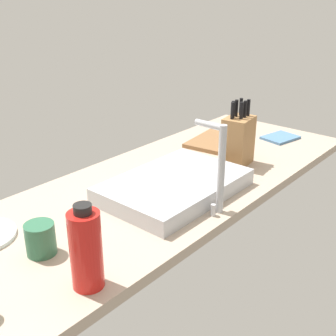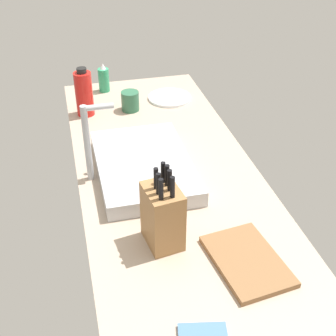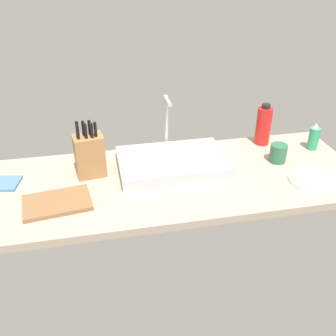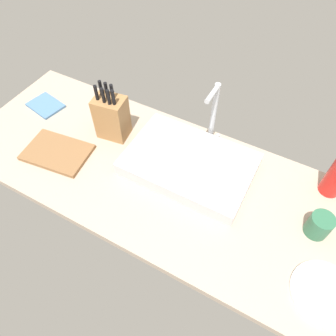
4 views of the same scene
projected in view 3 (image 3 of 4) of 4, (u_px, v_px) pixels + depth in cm
name	position (u px, v px, depth cm)	size (l,w,h in cm)	color
countertop_slab	(166.00, 182.00, 177.06)	(184.74, 67.18, 3.50)	tan
sink_basin	(172.00, 163.00, 183.08)	(51.06, 34.07, 5.87)	#B7BABF
faucet	(167.00, 121.00, 192.27)	(5.50, 11.43, 29.62)	#B7BABF
knife_block	(90.00, 155.00, 174.06)	(14.27, 11.54, 26.58)	#9E7042
cutting_board	(57.00, 203.00, 157.77)	(27.35, 18.35, 1.80)	brown
soap_bottle	(314.00, 138.00, 199.07)	(5.44, 5.44, 14.58)	#2D9966
water_bottle	(263.00, 125.00, 202.71)	(7.95, 7.95, 22.41)	red
dinner_plate	(312.00, 180.00, 173.71)	(21.00, 21.00, 1.20)	white
dish_towel	(1.00, 184.00, 171.17)	(16.24, 12.21, 1.20)	teal
coffee_mug	(278.00, 153.00, 188.00)	(8.27, 8.27, 9.13)	#2D6647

